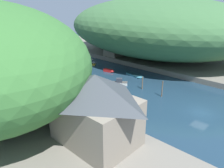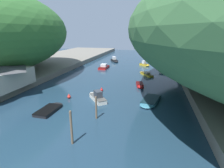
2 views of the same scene
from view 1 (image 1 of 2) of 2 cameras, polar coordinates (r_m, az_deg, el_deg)
water_surface at (r=56.68m, az=-6.80°, el=2.50°), size 130.00×130.00×0.00m
right_bank at (r=73.89m, az=7.80°, el=7.31°), size 22.00×120.00×1.26m
hillside_right at (r=70.99m, az=11.42°, el=14.42°), size 43.21×60.49×17.92m
waterfront_building at (r=26.22m, az=-4.30°, el=-6.32°), size 7.72×10.51×8.76m
boathouse_shed at (r=37.22m, az=-13.52°, el=-2.71°), size 8.14×9.53×3.79m
right_bank_cottage at (r=70.48m, az=0.61°, el=9.44°), size 5.68×5.44×4.82m
boat_moored_right at (r=74.07m, az=-13.17°, el=6.85°), size 3.37×3.03×1.50m
boat_near_quay at (r=49.19m, az=1.21°, el=0.33°), size 4.08×4.61×1.57m
boat_small_dinghy at (r=71.20m, az=-5.99°, el=6.55°), size 2.54×3.37×0.50m
boat_cabin_cruiser at (r=42.99m, az=1.96°, el=-3.22°), size 2.04×4.51×0.41m
boat_white_cruiser at (r=55.28m, az=6.24°, el=2.29°), size 3.06×5.58×0.47m
boat_far_upstream at (r=65.53m, az=-6.65°, el=5.31°), size 3.75×5.13×0.91m
boat_yellow_tender at (r=63.69m, az=-18.15°, el=4.02°), size 2.14×5.87×1.28m
boat_far_right_bank at (r=73.65m, az=-22.29°, el=5.79°), size 3.73×5.08×1.69m
boat_red_skiff at (r=58.29m, az=-0.70°, el=3.51°), size 1.76×3.22×0.68m
mooring_post_nearest at (r=43.83m, az=12.98°, el=-1.19°), size 0.21×0.21×3.33m
mooring_post_second at (r=46.93m, az=7.95°, el=0.29°), size 0.22×0.22×2.79m
channel_buoy_near at (r=51.44m, az=-2.22°, el=1.05°), size 0.51×0.51×0.76m
channel_buoy_far at (r=46.00m, az=-1.85°, el=-1.40°), size 0.53×0.53×0.80m
person_on_quay at (r=35.91m, az=-7.31°, el=-4.88°), size 0.30×0.42×1.69m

